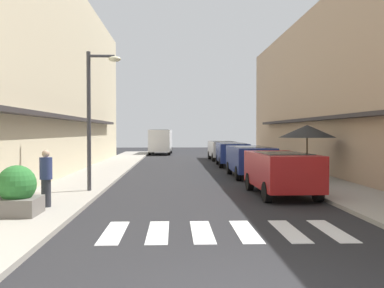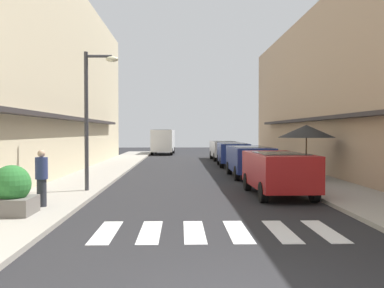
# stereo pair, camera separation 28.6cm
# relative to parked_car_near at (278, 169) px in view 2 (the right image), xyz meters

# --- Properties ---
(ground_plane) EXTENTS (80.48, 80.48, 0.00)m
(ground_plane) POSITION_rel_parked_car_near_xyz_m (-2.54, 5.46, -0.92)
(ground_plane) COLOR #232326
(sidewalk_left) EXTENTS (2.55, 51.21, 0.12)m
(sidewalk_left) POSITION_rel_parked_car_near_xyz_m (-7.40, 5.46, -0.86)
(sidewalk_left) COLOR #9E998E
(sidewalk_left) RESTS_ON ground_plane
(sidewalk_right) EXTENTS (2.55, 51.21, 0.12)m
(sidewalk_right) POSITION_rel_parked_car_near_xyz_m (2.33, 5.46, -0.86)
(sidewalk_right) COLOR #9E998E
(sidewalk_right) RESTS_ON ground_plane
(building_row_left) EXTENTS (5.50, 34.92, 9.86)m
(building_row_left) POSITION_rel_parked_car_near_xyz_m (-11.17, 6.28, 4.01)
(building_row_left) COLOR beige
(building_row_left) RESTS_ON ground_plane
(building_row_right) EXTENTS (5.50, 34.92, 8.70)m
(building_row_right) POSITION_rel_parked_car_near_xyz_m (6.10, 6.28, 3.43)
(building_row_right) COLOR tan
(building_row_right) RESTS_ON ground_plane
(crosswalk) EXTENTS (5.20, 2.20, 0.01)m
(crosswalk) POSITION_rel_parked_car_near_xyz_m (-2.54, -5.23, -0.92)
(crosswalk) COLOR silver
(crosswalk) RESTS_ON ground_plane
(parked_car_near) EXTENTS (1.88, 4.27, 1.47)m
(parked_car_near) POSITION_rel_parked_car_near_xyz_m (0.00, 0.00, 0.00)
(parked_car_near) COLOR maroon
(parked_car_near) RESTS_ON ground_plane
(parked_car_mid) EXTENTS (1.83, 4.43, 1.47)m
(parked_car_mid) POSITION_rel_parked_car_near_xyz_m (0.00, 6.10, 0.00)
(parked_car_mid) COLOR navy
(parked_car_mid) RESTS_ON ground_plane
(parked_car_far) EXTENTS (1.92, 4.41, 1.47)m
(parked_car_far) POSITION_rel_parked_car_near_xyz_m (0.00, 12.68, 0.00)
(parked_car_far) COLOR navy
(parked_car_far) RESTS_ON ground_plane
(parked_car_distant) EXTENTS (1.90, 4.12, 1.47)m
(parked_car_distant) POSITION_rel_parked_car_near_xyz_m (0.00, 18.53, -0.00)
(parked_car_distant) COLOR silver
(parked_car_distant) RESTS_ON ground_plane
(delivery_van) EXTENTS (2.15, 5.46, 2.37)m
(delivery_van) POSITION_rel_parked_car_near_xyz_m (-4.92, 27.42, 0.48)
(delivery_van) COLOR silver
(delivery_van) RESTS_ON ground_plane
(street_lamp) EXTENTS (1.19, 0.28, 4.83)m
(street_lamp) POSITION_rel_parked_car_near_xyz_m (-6.38, 0.74, 2.19)
(street_lamp) COLOR #38383D
(street_lamp) RESTS_ON sidewalk_left
(cafe_umbrella) EXTENTS (2.45, 2.45, 2.35)m
(cafe_umbrella) POSITION_rel_parked_car_near_xyz_m (2.16, 4.16, 1.26)
(cafe_umbrella) COLOR #262626
(cafe_umbrella) RESTS_ON sidewalk_right
(planter_corner) EXTENTS (1.07, 1.07, 1.23)m
(planter_corner) POSITION_rel_parked_car_near_xyz_m (-7.49, -3.73, -0.24)
(planter_corner) COLOR slate
(planter_corner) RESTS_ON sidewalk_left
(pedestrian_walking_near) EXTENTS (0.34, 0.34, 1.56)m
(pedestrian_walking_near) POSITION_rel_parked_car_near_xyz_m (-7.11, -2.57, 0.01)
(pedestrian_walking_near) COLOR #282B33
(pedestrian_walking_near) RESTS_ON sidewalk_left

